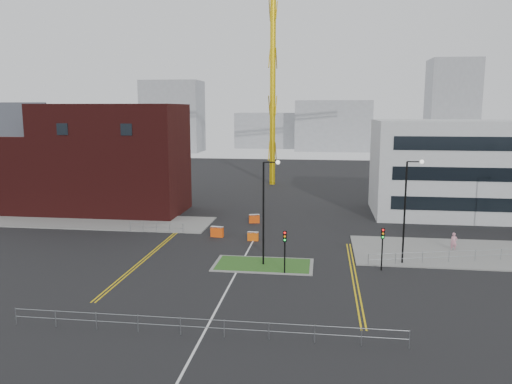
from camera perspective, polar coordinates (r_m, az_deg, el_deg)
ground at (r=36.56m, az=-3.87°, el=-12.05°), size 200.00×200.00×0.00m
pavement_left at (r=62.93m, az=-17.90°, el=-3.22°), size 28.00×8.00×0.12m
pavement_right at (r=51.42m, az=24.58°, el=-6.44°), size 24.00×10.00×0.12m
island_kerb at (r=43.69m, az=0.84°, el=-8.33°), size 8.60×4.60×0.08m
grass_island at (r=43.69m, az=0.84°, el=-8.30°), size 8.00×4.00×0.12m
brick_building at (r=68.51m, az=-18.29°, el=3.52°), size 24.20×10.07×14.24m
office_block at (r=68.42m, az=23.83°, el=2.47°), size 25.00×12.20×12.00m
tower_crane at (r=90.95m, az=5.62°, el=19.12°), size 51.78×13.30×41.82m
streetlamp_island at (r=42.33m, az=1.15°, el=-1.40°), size 1.46×0.36×9.18m
streetlamp_right_near at (r=44.64m, az=16.95°, el=-1.24°), size 1.46×0.36×9.18m
traffic_light_island at (r=40.86m, az=3.31°, el=-5.91°), size 0.28×0.33×3.65m
traffic_light_right at (r=42.99m, az=14.26°, el=-5.42°), size 0.28×0.33×3.65m
railing_front at (r=30.87m, az=-6.17°, el=-14.72°), size 24.05×0.05×1.10m
railing_left at (r=55.80m, az=-11.31°, el=-3.81°), size 6.05×0.05×1.10m
railing_right at (r=48.50m, az=23.78°, el=-6.43°), size 19.05×5.05×1.10m
centre_line at (r=38.39m, az=-3.26°, el=-10.96°), size 0.15×30.00×0.01m
yellow_left_a at (r=48.04m, az=-12.11°, el=-6.93°), size 0.12×24.00×0.01m
yellow_left_b at (r=47.94m, az=-11.77°, el=-6.95°), size 0.12×24.00×0.01m
yellow_right_a at (r=41.61m, az=10.96°, el=-9.48°), size 0.12×20.00×0.01m
yellow_right_b at (r=41.63m, az=11.38°, el=-9.49°), size 0.12×20.00×0.01m
skyline_a at (r=160.34m, az=-9.48°, el=8.51°), size 18.00×12.00×22.00m
skyline_b at (r=163.42m, az=8.80°, el=7.49°), size 24.00×12.00×16.00m
skyline_c at (r=162.83m, az=21.45°, el=9.06°), size 14.00×12.00×28.00m
skyline_d at (r=174.10m, az=2.74°, el=7.05°), size 30.00×12.00×12.00m
pedestrian at (r=51.31m, az=21.67°, el=-5.32°), size 0.68×0.47×1.78m
barrier_left at (r=59.26m, az=-0.21°, el=-3.03°), size 1.30×0.73×1.04m
barrier_mid at (r=53.03m, az=-4.47°, el=-4.50°), size 1.39×0.62×1.13m
barrier_right at (r=51.44m, az=-0.35°, el=-5.04°), size 1.12×0.40×0.93m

